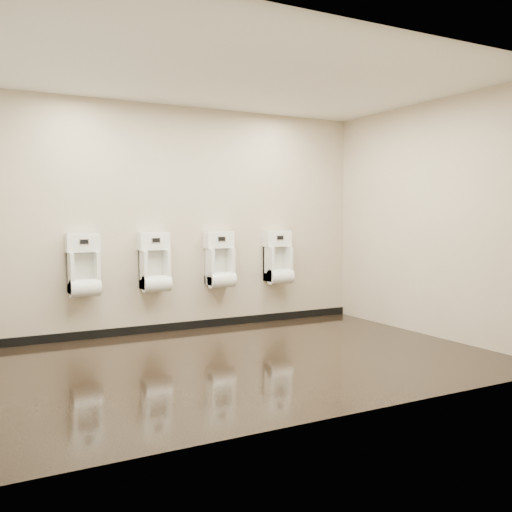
{
  "coord_description": "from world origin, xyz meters",
  "views": [
    {
      "loc": [
        -2.57,
        -4.99,
        1.44
      ],
      "look_at": [
        0.41,
        0.55,
        1.0
      ],
      "focal_mm": 40.0,
      "sensor_mm": 36.0,
      "label": 1
    }
  ],
  "objects": [
    {
      "name": "ground",
      "position": [
        0.0,
        0.0,
        0.0
      ],
      "size": [
        5.0,
        3.5,
        0.0
      ],
      "primitive_type": "cube",
      "color": "black",
      "rests_on": "ground"
    },
    {
      "name": "ceiling",
      "position": [
        0.0,
        0.0,
        2.8
      ],
      "size": [
        5.0,
        3.5,
        0.0
      ],
      "primitive_type": "cube",
      "color": "silver"
    },
    {
      "name": "back_wall",
      "position": [
        0.0,
        1.75,
        1.4
      ],
      "size": [
        5.0,
        0.02,
        2.8
      ],
      "primitive_type": "cube",
      "color": "#C0B297",
      "rests_on": "ground"
    },
    {
      "name": "front_wall",
      "position": [
        0.0,
        -1.75,
        1.4
      ],
      "size": [
        5.0,
        0.02,
        2.8
      ],
      "primitive_type": "cube",
      "color": "#C0B297",
      "rests_on": "ground"
    },
    {
      "name": "right_wall",
      "position": [
        2.5,
        0.0,
        1.4
      ],
      "size": [
        0.02,
        3.5,
        2.8
      ],
      "primitive_type": "cube",
      "color": "#C0B297",
      "rests_on": "ground"
    },
    {
      "name": "skirting_back",
      "position": [
        0.0,
        1.74,
        0.05
      ],
      "size": [
        5.0,
        0.02,
        0.1
      ],
      "primitive_type": "cube",
      "color": "black",
      "rests_on": "ground"
    },
    {
      "name": "urinal_0",
      "position": [
        -1.24,
        1.63,
        0.83
      ],
      "size": [
        0.38,
        0.28,
        0.7
      ],
      "color": "white",
      "rests_on": "back_wall"
    },
    {
      "name": "urinal_1",
      "position": [
        -0.4,
        1.63,
        0.83
      ],
      "size": [
        0.38,
        0.28,
        0.7
      ],
      "color": "white",
      "rests_on": "back_wall"
    },
    {
      "name": "urinal_2",
      "position": [
        0.47,
        1.63,
        0.83
      ],
      "size": [
        0.38,
        0.28,
        0.7
      ],
      "color": "white",
      "rests_on": "back_wall"
    },
    {
      "name": "urinal_3",
      "position": [
        1.33,
        1.63,
        0.83
      ],
      "size": [
        0.38,
        0.28,
        0.7
      ],
      "color": "white",
      "rests_on": "back_wall"
    }
  ]
}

